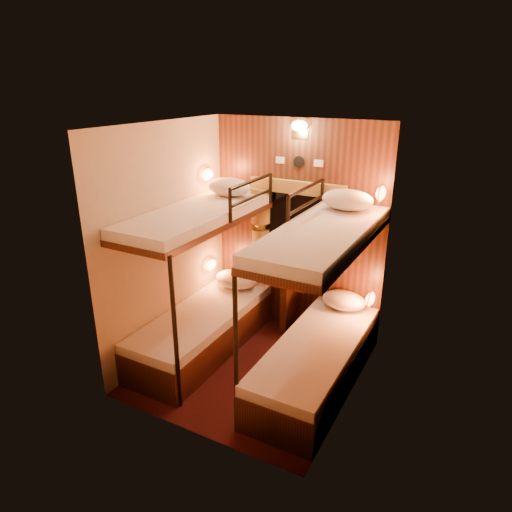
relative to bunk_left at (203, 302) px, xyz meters
The scene contains 22 objects.
floor 0.86m from the bunk_left, ahead, with size 2.10×2.10×0.00m, color #360F0E.
ceiling 1.95m from the bunk_left, ahead, with size 2.10×2.10×0.00m, color silver.
wall_back 1.34m from the bunk_left, 56.56° to the left, with size 2.40×2.40×0.00m, color #C6B293.
wall_front 1.44m from the bunk_left, 59.93° to the right, with size 2.40×2.40×0.00m, color #C6B293.
wall_left 0.74m from the bunk_left, 168.93° to the right, with size 2.40×2.40×0.00m, color #C6B293.
wall_right 1.77m from the bunk_left, ahead, with size 2.40×2.40×0.00m, color #C6B293.
back_panel 1.33m from the bunk_left, 56.16° to the left, with size 2.00×0.03×2.40m, color #301D0D.
bunk_left is the anchor object (origin of this frame).
bunk_right 1.30m from the bunk_left, ahead, with size 0.72×1.90×1.82m.
window 1.30m from the bunk_left, 55.30° to the left, with size 1.00×0.12×0.79m.
curtains 1.32m from the bunk_left, 54.32° to the left, with size 1.10×0.22×1.00m.
back_fixtures 2.03m from the bunk_left, 55.16° to the left, with size 0.54×0.09×0.48m.
reading_lamps 1.13m from the bunk_left, 44.25° to the left, with size 2.00×0.20×1.25m.
table 1.02m from the bunk_left, 50.33° to the left, with size 0.50×0.34×0.66m.
bottle_left 0.99m from the bunk_left, 56.61° to the left, with size 0.07×0.07×0.23m.
bottle_right 1.05m from the bunk_left, 51.63° to the left, with size 0.08×0.08×0.26m.
sachet_a 1.12m from the bunk_left, 42.52° to the left, with size 0.09×0.07×0.01m, color silver.
sachet_b 1.21m from the bunk_left, 46.40° to the left, with size 0.08×0.06×0.01m, color silver.
pillow_lower_left 0.69m from the bunk_left, 90.18° to the left, with size 0.51×0.36×0.20m, color silver.
pillow_lower_right 1.51m from the bunk_left, 30.84° to the left, with size 0.47×0.34×0.19m, color silver.
pillow_upper_left 1.27m from the bunk_left, 90.21° to the left, with size 0.49×0.35×0.19m, color silver.
pillow_upper_right 1.83m from the bunk_left, 25.81° to the left, with size 0.50×0.36×0.20m, color silver.
Camera 1 is at (1.90, -3.47, 2.74)m, focal length 32.00 mm.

